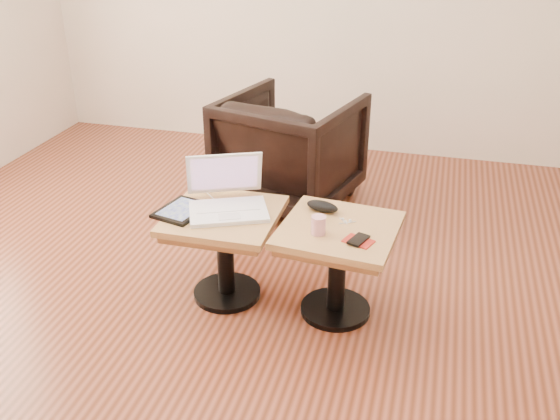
% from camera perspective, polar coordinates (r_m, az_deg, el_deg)
% --- Properties ---
extents(room_shell, '(4.52, 4.52, 2.71)m').
position_cam_1_polar(room_shell, '(2.56, -4.49, 16.69)').
color(room_shell, '#522514').
rests_on(room_shell, ground).
extents(side_table_left, '(0.51, 0.51, 0.46)m').
position_cam_1_polar(side_table_left, '(2.99, -5.10, -2.22)').
color(side_table_left, black).
rests_on(side_table_left, ground).
extents(side_table_right, '(0.56, 0.56, 0.46)m').
position_cam_1_polar(side_table_right, '(2.87, 5.33, -3.58)').
color(side_table_right, black).
rests_on(side_table_right, ground).
extents(laptop, '(0.47, 0.46, 0.25)m').
position_cam_1_polar(laptop, '(2.96, -4.87, 1.03)').
color(laptop, white).
rests_on(laptop, side_table_left).
extents(tablet, '(0.25, 0.28, 0.02)m').
position_cam_1_polar(tablet, '(2.96, -8.96, -0.04)').
color(tablet, black).
rests_on(tablet, side_table_left).
extents(charging_adapter, '(0.06, 0.06, 0.03)m').
position_cam_1_polar(charging_adapter, '(3.16, -6.96, 1.97)').
color(charging_adapter, white).
rests_on(charging_adapter, side_table_left).
extents(glasses_case, '(0.17, 0.11, 0.05)m').
position_cam_1_polar(glasses_case, '(2.94, 3.90, 0.34)').
color(glasses_case, black).
rests_on(glasses_case, side_table_right).
extents(striped_cup, '(0.08, 0.08, 0.08)m').
position_cam_1_polar(striped_cup, '(2.73, 3.53, -1.38)').
color(striped_cup, '#CD466C').
rests_on(striped_cup, side_table_right).
extents(earbuds_tangle, '(0.07, 0.05, 0.01)m').
position_cam_1_polar(earbuds_tangle, '(2.86, 6.05, -0.98)').
color(earbuds_tangle, white).
rests_on(earbuds_tangle, side_table_right).
extents(phone_on_sleeve, '(0.15, 0.12, 0.02)m').
position_cam_1_polar(phone_on_sleeve, '(2.70, 7.19, -2.78)').
color(phone_on_sleeve, maroon).
rests_on(phone_on_sleeve, side_table_right).
extents(armchair, '(0.94, 0.95, 0.71)m').
position_cam_1_polar(armchair, '(3.96, 0.93, 5.52)').
color(armchair, black).
rests_on(armchair, ground).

